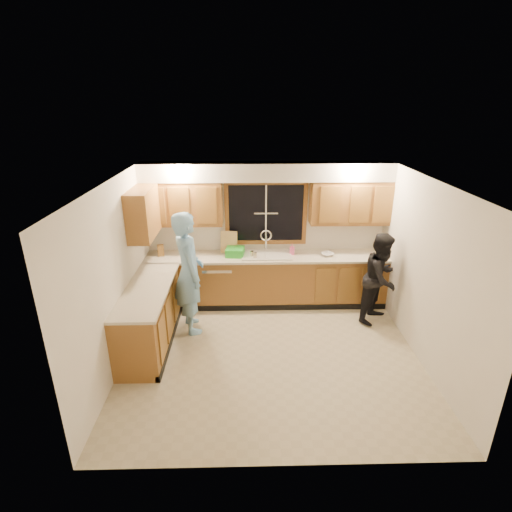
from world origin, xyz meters
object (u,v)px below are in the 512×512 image
Objects in this scene: dish_crate at (235,252)px; knife_block at (161,250)px; man at (189,273)px; stove at (140,338)px; bowl at (327,254)px; sink at (266,258)px; dishwasher at (219,283)px; soap_bottle at (292,249)px; woman at (381,278)px.

knife_block is at bearing 178.80° from dish_crate.
stove is at bearing 130.86° from man.
man is at bearing -160.74° from bowl.
sink reaches higher than dishwasher.
dish_crate reaches higher than dishwasher.
dishwasher is at bearing 62.31° from stove.
soap_bottle is at bearing 4.57° from sink.
stove is at bearing -134.61° from sink.
man is 1.05m from knife_block.
dishwasher is 4.29× the size of soap_bottle.
man is (-0.39, -0.83, 0.56)m from dishwasher.
knife_block is (-0.98, 0.04, 0.61)m from dishwasher.
dish_crate reaches higher than stove.
bowl is at bearing -0.84° from dishwasher.
bowl is (1.61, -0.04, -0.05)m from dish_crate.
woman is (2.68, -0.63, 0.35)m from dishwasher.
dish_crate reaches higher than bowl.
dish_crate is 1.00m from soap_bottle.
dish_crate is (0.30, 0.01, 0.58)m from dishwasher.
woman is 1.56m from soap_bottle.
woman is at bearing -19.26° from sink.
bowl is (2.86, 1.78, 0.50)m from stove.
man is 9.76× the size of knife_block.
dish_crate is at bearing 116.80° from woman.
man is at bearing -145.62° from sink.
dish_crate is at bearing 55.41° from stove.
man is 3.08m from woman.
soap_bottle is (2.28, 0.02, -0.00)m from knife_block.
soap_bottle is at bearing -14.05° from knife_block.
soap_bottle is (2.25, 1.86, 0.57)m from stove.
sink reaches higher than stove.
man is 1.28× the size of woman.
man is 9.23× the size of bowl.
bowl is (0.61, -0.08, -0.07)m from soap_bottle.
stove is 4.28× the size of bowl.
sink is 0.57× the size of woman.
woman reaches higher than soap_bottle.
man reaches higher than dishwasher.
woman is 7.19× the size of bowl.
stove is at bearing -124.59° from dish_crate.
dish_crate is at bearing -58.60° from man.
man is (-1.24, -0.85, 0.11)m from sink.
woman reaches higher than knife_block.
stove is 3.83m from woman.
soap_bottle is (1.30, 0.05, 0.61)m from dishwasher.
stove is 1.93m from knife_block.
soap_bottle reaches higher than stove.
bowl reaches higher than stove.
knife_block is at bearing -179.61° from soap_bottle.
knife_block is at bearing 121.49° from woman.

